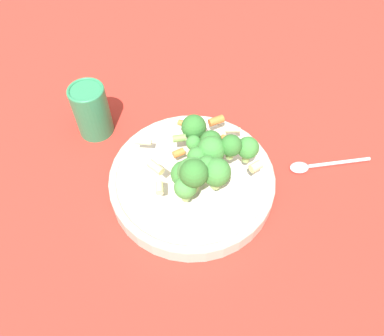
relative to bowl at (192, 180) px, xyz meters
name	(u,v)px	position (x,y,z in m)	size (l,w,h in m)	color
ground_plane	(192,186)	(0.00, 0.00, -0.02)	(3.00, 3.00, 0.00)	#B72D23
bowl	(192,180)	(0.00, 0.00, 0.00)	(0.29, 0.29, 0.04)	beige
pasta_salad	(204,158)	(-0.02, 0.01, 0.08)	(0.21, 0.19, 0.11)	#8CB766
cup	(91,110)	(0.17, -0.17, 0.04)	(0.07, 0.07, 0.11)	#2D7F51
spoon	(315,166)	(-0.24, -0.01, -0.02)	(0.16, 0.03, 0.01)	silver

